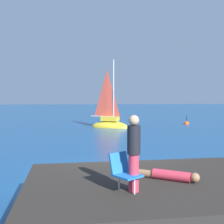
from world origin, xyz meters
name	(u,v)px	position (x,y,z in m)	size (l,w,h in m)	color
ground_plane	(109,176)	(0.00, 0.00, 0.00)	(160.00, 160.00, 0.00)	navy
shore_ledge	(160,199)	(0.95, -3.75, 0.47)	(6.38, 4.25, 0.95)	#2D2823
boulder_seaward	(221,189)	(3.43, -1.74, 0.00)	(1.33, 1.07, 0.73)	#2B2B20
boulder_inland	(138,188)	(0.81, -1.45, 0.00)	(1.06, 0.85, 0.58)	#2A221F
sailboat_near	(110,124)	(1.20, 15.85, 0.36)	(3.70, 2.60, 6.71)	yellow
person_sunbather	(166,175)	(1.10, -3.73, 1.06)	(1.57, 1.04, 0.25)	#DB384C
person_standing	(134,151)	(0.20, -4.51, 1.81)	(0.28, 0.28, 1.62)	#DB384C
beach_chair	(124,170)	(-0.01, -4.44, 1.39)	(0.74, 0.76, 0.80)	blue
marker_buoy	(186,124)	(9.21, 18.45, 0.01)	(0.56, 0.56, 1.13)	#EA5114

